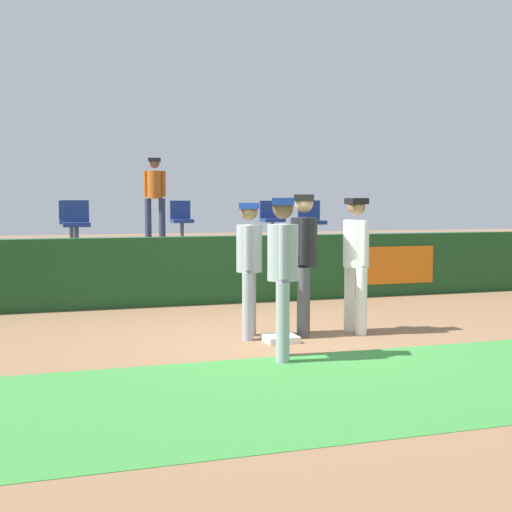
# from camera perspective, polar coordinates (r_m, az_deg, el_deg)

# --- Properties ---
(ground_plane) EXTENTS (60.00, 60.00, 0.00)m
(ground_plane) POSITION_cam_1_polar(r_m,az_deg,el_deg) (8.67, 2.45, -7.06)
(ground_plane) COLOR #846042
(grass_foreground_strip) EXTENTS (18.00, 2.80, 0.01)m
(grass_foreground_strip) POSITION_cam_1_polar(r_m,az_deg,el_deg) (6.68, 9.15, -10.59)
(grass_foreground_strip) COLOR #388438
(grass_foreground_strip) RESTS_ON ground_plane
(first_base) EXTENTS (0.40, 0.40, 0.08)m
(first_base) POSITION_cam_1_polar(r_m,az_deg,el_deg) (8.60, 2.04, -6.89)
(first_base) COLOR white
(first_base) RESTS_ON ground_plane
(player_fielder_home) EXTENTS (0.36, 0.56, 1.79)m
(player_fielder_home) POSITION_cam_1_polar(r_m,az_deg,el_deg) (9.15, 8.33, 0.05)
(player_fielder_home) COLOR white
(player_fielder_home) RESTS_ON ground_plane
(player_runner_visitor) EXTENTS (0.43, 0.45, 1.73)m
(player_runner_visitor) POSITION_cam_1_polar(r_m,az_deg,el_deg) (8.71, -0.57, -0.33)
(player_runner_visitor) COLOR #9EA3AD
(player_runner_visitor) RESTS_ON ground_plane
(player_coach_visitor) EXTENTS (0.43, 0.48, 1.79)m
(player_coach_visitor) POSITION_cam_1_polar(r_m,az_deg,el_deg) (7.52, 2.25, -0.87)
(player_coach_visitor) COLOR #9EA3AD
(player_coach_visitor) RESTS_ON ground_plane
(player_umpire) EXTENTS (0.46, 0.48, 1.84)m
(player_umpire) POSITION_cam_1_polar(r_m,az_deg,el_deg) (8.91, 4.01, 0.16)
(player_umpire) COLOR #4C4C51
(player_umpire) RESTS_ON ground_plane
(field_wall) EXTENTS (18.00, 0.26, 1.16)m
(field_wall) POSITION_cam_1_polar(r_m,az_deg,el_deg) (11.78, -3.12, -1.15)
(field_wall) COLOR #19471E
(field_wall) RESTS_ON ground_plane
(bleacher_platform) EXTENTS (18.00, 4.80, 0.94)m
(bleacher_platform) POSITION_cam_1_polar(r_m,az_deg,el_deg) (14.28, -5.78, -0.63)
(bleacher_platform) COLOR #59595E
(bleacher_platform) RESTS_ON ground_plane
(seat_front_left) EXTENTS (0.48, 0.44, 0.84)m
(seat_front_left) POSITION_cam_1_polar(r_m,az_deg,el_deg) (12.81, -14.78, 2.88)
(seat_front_left) COLOR #4C4C51
(seat_front_left) RESTS_ON bleacher_platform
(seat_back_center) EXTENTS (0.44, 0.44, 0.84)m
(seat_back_center) POSITION_cam_1_polar(r_m,az_deg,el_deg) (14.89, -6.25, 3.20)
(seat_back_center) COLOR #4C4C51
(seat_back_center) RESTS_ON bleacher_platform
(seat_front_right) EXTENTS (0.47, 0.44, 0.84)m
(seat_front_right) POSITION_cam_1_polar(r_m,az_deg,el_deg) (13.83, 4.60, 3.12)
(seat_front_right) COLOR #4C4C51
(seat_front_right) RESTS_ON bleacher_platform
(seat_back_left) EXTENTS (0.48, 0.44, 0.84)m
(seat_back_left) POSITION_cam_1_polar(r_m,az_deg,el_deg) (14.61, -15.16, 3.05)
(seat_back_left) COLOR #4C4C51
(seat_back_left) RESTS_ON bleacher_platform
(seat_back_right) EXTENTS (0.48, 0.44, 0.84)m
(seat_back_right) POSITION_cam_1_polar(r_m,az_deg,el_deg) (15.43, 1.30, 3.28)
(seat_back_right) COLOR #4C4C51
(seat_back_right) RESTS_ON bleacher_platform
(spectator_hooded) EXTENTS (0.48, 0.44, 1.81)m
(spectator_hooded) POSITION_cam_1_polar(r_m,az_deg,el_deg) (15.83, -8.44, 5.34)
(spectator_hooded) COLOR #33384C
(spectator_hooded) RESTS_ON bleacher_platform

